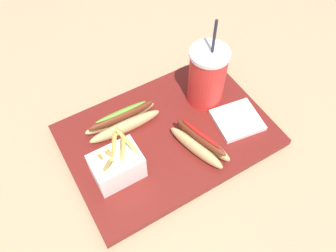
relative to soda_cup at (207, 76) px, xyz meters
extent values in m
cube|color=tan|center=(-0.14, -0.05, -0.11)|extent=(2.40, 2.40, 0.02)
cube|color=maroon|center=(-0.14, -0.05, -0.09)|extent=(0.50, 0.35, 0.02)
cylinder|color=red|center=(0.00, 0.00, -0.01)|extent=(0.09, 0.09, 0.15)
cylinder|color=white|center=(0.00, 0.00, 0.08)|extent=(0.10, 0.10, 0.01)
cylinder|color=#262633|center=(0.01, 0.00, 0.12)|extent=(0.01, 0.01, 0.09)
cube|color=white|center=(-0.30, -0.09, -0.05)|extent=(0.11, 0.08, 0.07)
cube|color=#E5C660|center=(-0.29, -0.07, 0.01)|extent=(0.03, 0.03, 0.06)
cube|color=#E5C660|center=(-0.32, -0.08, 0.01)|extent=(0.02, 0.03, 0.07)
cube|color=#E5C660|center=(-0.28, -0.10, 0.01)|extent=(0.03, 0.03, 0.09)
cube|color=#E5C660|center=(-0.32, -0.11, 0.02)|extent=(0.03, 0.04, 0.09)
cube|color=#E5C660|center=(-0.26, -0.08, 0.02)|extent=(0.03, 0.04, 0.08)
cube|color=#E5C660|center=(-0.30, -0.09, 0.01)|extent=(0.02, 0.02, 0.08)
ellipsoid|color=#DBB775|center=(-0.09, -0.12, -0.06)|extent=(0.07, 0.16, 0.04)
ellipsoid|color=#DBB775|center=(-0.11, -0.13, -0.06)|extent=(0.07, 0.16, 0.04)
ellipsoid|color=maroon|center=(-0.10, -0.12, -0.03)|extent=(0.06, 0.15, 0.02)
ellipsoid|color=red|center=(-0.10, -0.12, -0.02)|extent=(0.04, 0.11, 0.01)
ellipsoid|color=#DBB775|center=(-0.23, 0.01, -0.06)|extent=(0.19, 0.03, 0.04)
ellipsoid|color=#DBB775|center=(-0.23, 0.04, -0.06)|extent=(0.19, 0.03, 0.04)
ellipsoid|color=maroon|center=(-0.23, 0.03, -0.04)|extent=(0.17, 0.03, 0.02)
ellipsoid|color=#6B9E33|center=(-0.23, 0.03, -0.02)|extent=(0.13, 0.01, 0.01)
cylinder|color=white|center=(0.05, 0.06, -0.07)|extent=(0.03, 0.03, 0.02)
cylinder|color=#B2140F|center=(0.05, 0.06, -0.07)|extent=(0.03, 0.03, 0.01)
cube|color=white|center=(0.03, -0.11, -0.08)|extent=(0.13, 0.12, 0.01)
camera|label=1|loc=(-0.39, -0.46, 0.63)|focal=37.10mm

